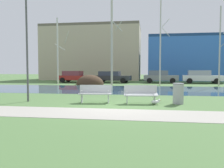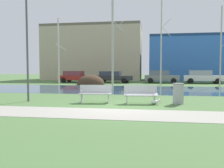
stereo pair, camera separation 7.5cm
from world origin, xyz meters
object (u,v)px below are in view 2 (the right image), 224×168
Objects in this scene: seagull at (156,102)px; parked_wagon_fourth_white at (202,77)px; parked_sedan_second_dark at (113,77)px; trash_bin at (178,93)px; bench_left at (95,93)px; bench_right at (141,94)px; parked_van_nearest_red at (75,76)px; streetlamp at (27,25)px; parked_hatch_third_grey at (161,76)px.

seagull is 19.22m from parked_wagon_fourth_white.
parked_sedan_second_dark reaches higher than seagull.
trash_bin is 18.46m from parked_sedan_second_dark.
bench_left is 1.00× the size of bench_right.
bench_right is at bearing 0.00° from bench_left.
parked_van_nearest_red is 0.91× the size of parked_sedan_second_dark.
parked_wagon_fourth_white is (6.61, 18.06, 0.34)m from bench_right.
streetlamp is at bearing -79.93° from parked_van_nearest_red.
parked_van_nearest_red is (-3.16, 17.78, -3.13)m from streetlamp.
trash_bin is at bearing -105.14° from parked_wagon_fourth_white.
seagull is at bearing -17.27° from bench_right.
streetlamp is 22.16m from parked_wagon_fourth_white.
trash_bin is 0.17× the size of streetlamp.
parked_van_nearest_red is at bearing -177.57° from parked_hatch_third_grey.
parked_wagon_fourth_white reaches higher than parked_van_nearest_red.
bench_right is 0.35× the size of parked_sedan_second_dark.
seagull is 0.08× the size of streetlamp.
trash_bin is at bearing 20.46° from seagull.
streetlamp reaches higher than parked_van_nearest_red.
seagull is at bearing -4.31° from bench_left.
bench_left is at bearing -69.34° from parked_van_nearest_red.
parked_hatch_third_grey reaches higher than seagull.
parked_van_nearest_red is (-10.68, 17.54, 0.25)m from trash_bin.
seagull is 7.48m from streetlamp.
parked_hatch_third_grey is at bearing 4.79° from parked_sedan_second_dark.
streetlamp is at bearing -95.30° from parked_sedan_second_dark.
bench_right is at bearing -63.30° from parked_van_nearest_red.
seagull is at bearing -61.78° from parked_van_nearest_red.
bench_right is at bearing -174.42° from trash_bin.
parked_wagon_fourth_white is (4.84, 17.88, 0.30)m from trash_bin.
streetlamp is at bearing 178.65° from seagull.
trash_bin reaches higher than bench_right.
streetlamp is at bearing -178.15° from trash_bin.
parked_hatch_third_grey reaches higher than parked_sedan_second_dark.
parked_van_nearest_red is 0.92× the size of parked_wagon_fourth_white.
bench_right is 1.78m from trash_bin.
parked_van_nearest_red reaches higher than trash_bin.
parked_van_nearest_red reaches higher than bench_right.
streetlamp reaches higher than seagull.
bench_right is at bearing -95.85° from parked_hatch_third_grey.
parked_hatch_third_grey is at bearing 178.66° from parked_wagon_fourth_white.
parked_wagon_fourth_white is (8.84, 18.06, 0.34)m from bench_left.
parked_van_nearest_red is 4.80m from parked_sedan_second_dark.
bench_right reaches higher than seagull.
seagull is at bearing -74.92° from parked_sedan_second_dark.
seagull is 0.11× the size of parked_van_nearest_red.
streetlamp reaches higher than parked_sedan_second_dark.
bench_left is at bearing -83.94° from parked_sedan_second_dark.
parked_sedan_second_dark is at bearing 103.08° from bench_right.
trash_bin reaches higher than bench_left.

